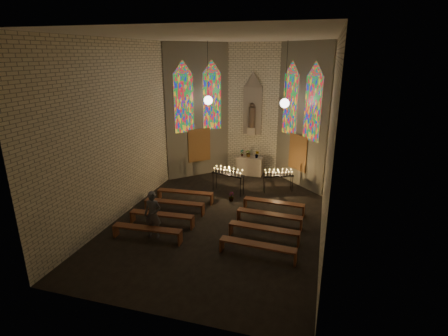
{
  "coord_description": "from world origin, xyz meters",
  "views": [
    {
      "loc": [
        3.77,
        -12.6,
        6.46
      ],
      "look_at": [
        -0.15,
        0.9,
        1.81
      ],
      "focal_mm": 28.0,
      "sensor_mm": 36.0,
      "label": 1
    }
  ],
  "objects": [
    {
      "name": "pew_left_3",
      "position": [
        -2.02,
        -2.6,
        0.4
      ],
      "size": [
        2.58,
        0.51,
        0.49
      ],
      "rotation": [
        0.0,
        0.0,
        0.06
      ],
      "color": "#5A2E19",
      "rests_on": "ground"
    },
    {
      "name": "pew_right_3",
      "position": [
        2.02,
        -2.6,
        0.4
      ],
      "size": [
        2.58,
        0.51,
        0.49
      ],
      "rotation": [
        0.0,
        0.0,
        -0.06
      ],
      "color": "#5A2E19",
      "rests_on": "ground"
    },
    {
      "name": "altar",
      "position": [
        0.0,
        5.45,
        0.5
      ],
      "size": [
        1.4,
        0.6,
        1.0
      ],
      "primitive_type": "cube",
      "color": "#BEAF9B",
      "rests_on": "ground"
    },
    {
      "name": "visitor",
      "position": [
        -1.91,
        -2.3,
        0.88
      ],
      "size": [
        0.68,
        0.47,
        1.76
      ],
      "primitive_type": "imported",
      "rotation": [
        0.0,
        0.0,
        0.08
      ],
      "color": "#44444D",
      "rests_on": "ground"
    },
    {
      "name": "floor",
      "position": [
        0.0,
        0.0,
        0.0
      ],
      "size": [
        12.0,
        12.0,
        0.0
      ],
      "primitive_type": "plane",
      "color": "black",
      "rests_on": "ground"
    },
    {
      "name": "room",
      "position": [
        -0.0,
        3.37,
        3.72
      ],
      "size": [
        8.22,
        12.43,
        7.0
      ],
      "color": "beige",
      "rests_on": "ground"
    },
    {
      "name": "pew_right_0",
      "position": [
        2.02,
        1.0,
        0.4
      ],
      "size": [
        2.58,
        0.51,
        0.49
      ],
      "rotation": [
        0.0,
        0.0,
        -0.06
      ],
      "color": "#5A2E19",
      "rests_on": "ground"
    },
    {
      "name": "pew_right_1",
      "position": [
        2.02,
        -0.2,
        0.4
      ],
      "size": [
        2.58,
        0.51,
        0.49
      ],
      "rotation": [
        0.0,
        0.0,
        -0.06
      ],
      "color": "#5A2E19",
      "rests_on": "ground"
    },
    {
      "name": "pew_left_0",
      "position": [
        -2.02,
        1.0,
        0.4
      ],
      "size": [
        2.58,
        0.51,
        0.49
      ],
      "rotation": [
        0.0,
        0.0,
        0.06
      ],
      "color": "#5A2E19",
      "rests_on": "ground"
    },
    {
      "name": "flower_vase_center",
      "position": [
        -0.08,
        5.53,
        1.22
      ],
      "size": [
        0.5,
        0.48,
        0.44
      ],
      "primitive_type": "imported",
      "rotation": [
        0.0,
        0.0,
        0.43
      ],
      "color": "#4C723F",
      "rests_on": "altar"
    },
    {
      "name": "aisle_flower_pot",
      "position": [
        -0.01,
        1.62,
        0.21
      ],
      "size": [
        0.29,
        0.29,
        0.42
      ],
      "primitive_type": "imported",
      "rotation": [
        0.0,
        0.0,
        -0.3
      ],
      "color": "#4C723F",
      "rests_on": "ground"
    },
    {
      "name": "votive_stand_left",
      "position": [
        -0.43,
        2.58,
        1.03
      ],
      "size": [
        1.67,
        0.8,
        1.2
      ],
      "rotation": [
        0.0,
        0.0,
        -0.26
      ],
      "color": "black",
      "rests_on": "ground"
    },
    {
      "name": "votive_stand_right",
      "position": [
        1.87,
        3.36,
        0.91
      ],
      "size": [
        1.47,
        0.87,
        1.07
      ],
      "rotation": [
        0.0,
        0.0,
        0.39
      ],
      "color": "black",
      "rests_on": "ground"
    },
    {
      "name": "pew_right_2",
      "position": [
        2.02,
        -1.4,
        0.4
      ],
      "size": [
        2.58,
        0.51,
        0.49
      ],
      "rotation": [
        0.0,
        0.0,
        -0.06
      ],
      "color": "#5A2E19",
      "rests_on": "ground"
    },
    {
      "name": "flower_vase_right",
      "position": [
        0.41,
        5.41,
        1.21
      ],
      "size": [
        0.28,
        0.26,
        0.42
      ],
      "primitive_type": "imported",
      "rotation": [
        0.0,
        0.0,
        -0.4
      ],
      "color": "#4C723F",
      "rests_on": "altar"
    },
    {
      "name": "pew_left_1",
      "position": [
        -2.02,
        -0.2,
        0.4
      ],
      "size": [
        2.58,
        0.51,
        0.49
      ],
      "rotation": [
        0.0,
        0.0,
        0.06
      ],
      "color": "#5A2E19",
      "rests_on": "ground"
    },
    {
      "name": "flower_vase_left",
      "position": [
        -0.46,
        5.54,
        1.19
      ],
      "size": [
        0.22,
        0.17,
        0.38
      ],
      "primitive_type": "imported",
      "rotation": [
        0.0,
        0.0,
        -0.18
      ],
      "color": "#4C723F",
      "rests_on": "altar"
    },
    {
      "name": "pew_left_2",
      "position": [
        -2.02,
        -1.4,
        0.4
      ],
      "size": [
        2.58,
        0.51,
        0.49
      ],
      "rotation": [
        0.0,
        0.0,
        0.06
      ],
      "color": "#5A2E19",
      "rests_on": "ground"
    }
  ]
}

